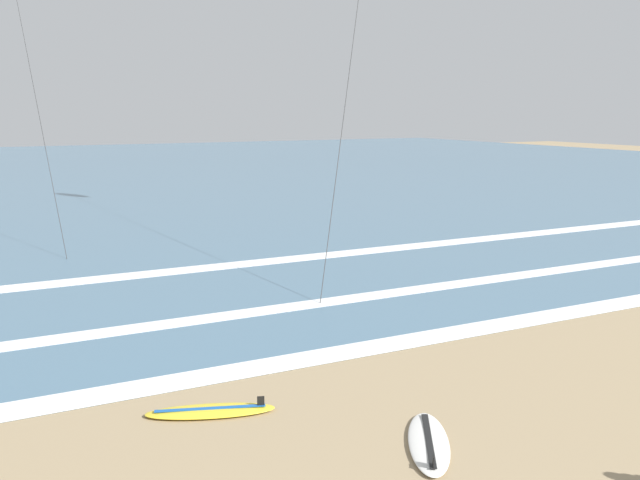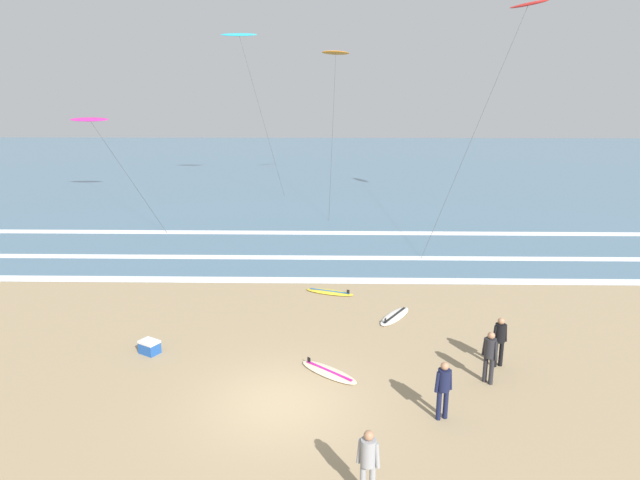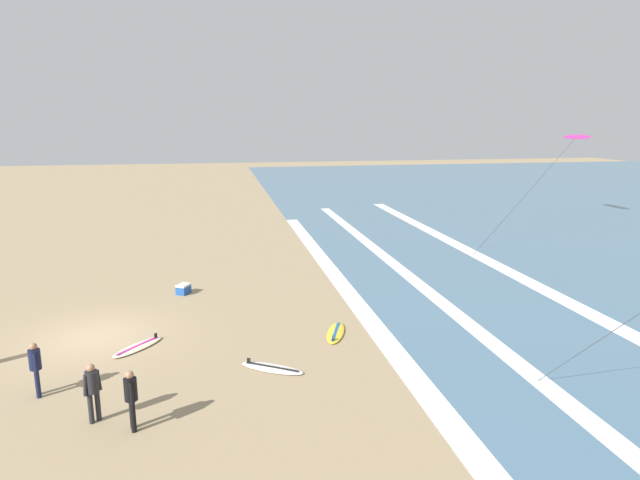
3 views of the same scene
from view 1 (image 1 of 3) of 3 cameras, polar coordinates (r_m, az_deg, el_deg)
The scene contains 3 objects.
wave_foam_shoreline at distance 13.28m, azimuth -20.26°, elevation -11.93°, with size 41.70×0.82×0.01m, color white.
surfboard_left_pile at distance 11.23m, azimuth 8.49°, elevation -15.39°, with size 1.62×2.10×0.25m.
surfboard_near_water at distance 12.27m, azimuth -8.56°, elevation -13.08°, with size 2.18×1.27×0.25m.
Camera 1 is at (-2.28, -2.14, 4.89)m, focal length 40.92 mm.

